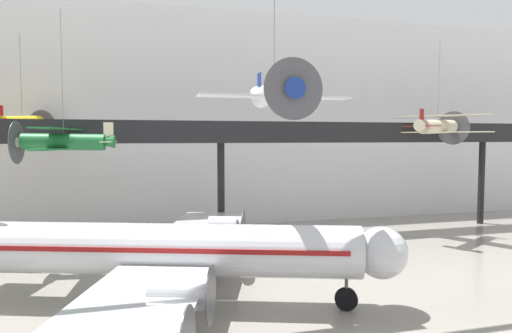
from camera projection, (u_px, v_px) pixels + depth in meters
hangar_back_wall at (206, 119)px, 51.54m from camera, size 140.00×3.00×23.86m
mezzanine_walkway at (223, 140)px, 42.68m from camera, size 110.00×3.20×11.37m
airliner_silver_main at (158, 251)px, 26.60m from camera, size 27.99×32.65×9.12m
suspended_plane_green_biplane at (63, 141)px, 33.31m from camera, size 7.28×8.87×11.19m
suspended_plane_white_twin at (274, 91)px, 24.43m from camera, size 8.30×6.77×8.57m
suspended_plane_yellow_lowwing at (22, 122)px, 41.44m from camera, size 7.87×6.82×9.54m
suspended_plane_cream_biplane at (438, 126)px, 43.62m from camera, size 8.06×9.01×10.07m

